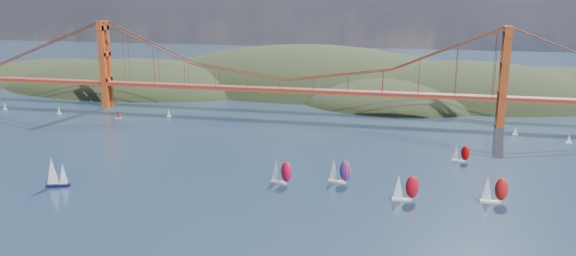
{
  "coord_description": "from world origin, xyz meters",
  "views": [
    {
      "loc": [
        71.73,
        -141.98,
        73.47
      ],
      "look_at": [
        19.56,
        90.0,
        15.01
      ],
      "focal_mm": 35.0,
      "sensor_mm": 36.0,
      "label": 1
    }
  ],
  "objects_px": {
    "racer_1": "(405,187)",
    "racer_rwb": "(339,171)",
    "racer_0": "(281,171)",
    "racer_3": "(461,153)",
    "racer_2": "(494,189)",
    "sloop_navy": "(55,173)"
  },
  "relations": [
    {
      "from": "racer_0",
      "to": "racer_1",
      "type": "bearing_deg",
      "value": 7.94
    },
    {
      "from": "racer_0",
      "to": "racer_1",
      "type": "height_order",
      "value": "racer_1"
    },
    {
      "from": "sloop_navy",
      "to": "racer_2",
      "type": "bearing_deg",
      "value": -11.29
    },
    {
      "from": "racer_1",
      "to": "racer_rwb",
      "type": "relative_size",
      "value": 1.0
    },
    {
      "from": "racer_0",
      "to": "racer_1",
      "type": "relative_size",
      "value": 0.97
    },
    {
      "from": "racer_2",
      "to": "racer_rwb",
      "type": "distance_m",
      "value": 57.03
    },
    {
      "from": "sloop_navy",
      "to": "racer_0",
      "type": "height_order",
      "value": "sloop_navy"
    },
    {
      "from": "racer_0",
      "to": "racer_1",
      "type": "distance_m",
      "value": 48.28
    },
    {
      "from": "racer_1",
      "to": "racer_rwb",
      "type": "height_order",
      "value": "racer_1"
    },
    {
      "from": "sloop_navy",
      "to": "racer_2",
      "type": "distance_m",
      "value": 162.82
    },
    {
      "from": "racer_3",
      "to": "racer_rwb",
      "type": "xyz_separation_m",
      "value": [
        -48.39,
        -39.62,
        1.03
      ]
    },
    {
      "from": "racer_2",
      "to": "racer_rwb",
      "type": "relative_size",
      "value": 1.0
    },
    {
      "from": "sloop_navy",
      "to": "racer_rwb",
      "type": "height_order",
      "value": "sloop_navy"
    },
    {
      "from": "racer_2",
      "to": "racer_1",
      "type": "bearing_deg",
      "value": -172.72
    },
    {
      "from": "racer_0",
      "to": "racer_3",
      "type": "distance_m",
      "value": 83.77
    },
    {
      "from": "racer_1",
      "to": "racer_2",
      "type": "distance_m",
      "value": 31.18
    },
    {
      "from": "racer_2",
      "to": "racer_rwb",
      "type": "xyz_separation_m",
      "value": [
        -56.28,
        9.19,
        -0.02
      ]
    },
    {
      "from": "sloop_navy",
      "to": "racer_0",
      "type": "xyz_separation_m",
      "value": [
        83.33,
        22.65,
        -0.76
      ]
    },
    {
      "from": "sloop_navy",
      "to": "racer_0",
      "type": "distance_m",
      "value": 86.36
    },
    {
      "from": "racer_3",
      "to": "racer_rwb",
      "type": "distance_m",
      "value": 62.56
    },
    {
      "from": "sloop_navy",
      "to": "racer_rwb",
      "type": "distance_m",
      "value": 109.15
    },
    {
      "from": "racer_0",
      "to": "racer_3",
      "type": "relative_size",
      "value": 1.23
    }
  ]
}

